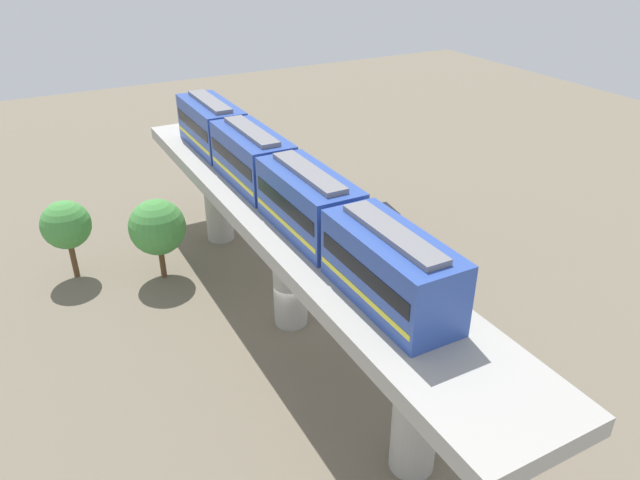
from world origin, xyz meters
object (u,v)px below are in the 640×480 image
Objects in this scene: train at (278,179)px; tree_mid_lot at (66,225)px; parked_car_red at (383,223)px; tree_near_viaduct at (157,227)px; parked_car_blue at (416,277)px.

train is 14.95m from tree_mid_lot.
tree_near_viaduct is (-16.00, 1.47, 2.84)m from parked_car_red.
train is at bearing -54.75° from tree_near_viaduct.
train is 10.08m from tree_near_viaduct.
train is 14.54m from parked_car_red.
parked_car_blue is at bearing -100.66° from parked_car_red.
parked_car_blue is 22.04m from tree_mid_lot.
tree_near_viaduct is at bearing 125.25° from train.
parked_car_red is at bearing 27.73° from train.
tree_mid_lot is (-20.97, 4.24, 2.94)m from parked_car_red.
tree_mid_lot is at bearing 176.22° from parked_car_red.
parked_car_red is at bearing 71.93° from parked_car_blue.
tree_mid_lot is (-18.56, 11.52, 2.94)m from parked_car_blue.
parked_car_blue is at bearing -10.30° from train.
parked_car_red is at bearing -5.26° from tree_near_viaduct.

